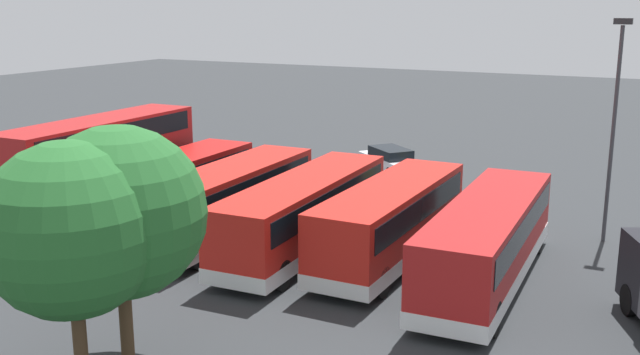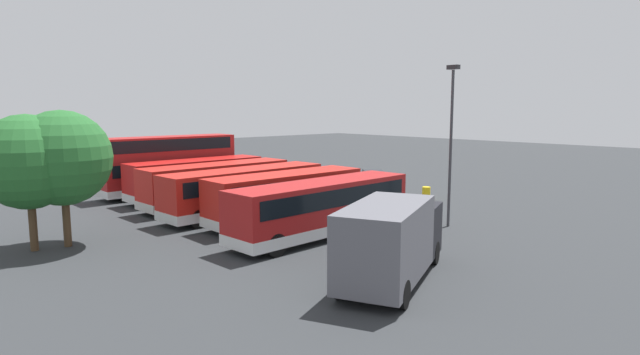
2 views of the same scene
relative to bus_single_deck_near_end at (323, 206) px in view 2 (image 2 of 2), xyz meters
The scene contains 14 objects.
ground_plane 13.99m from the bus_single_deck_near_end, 48.28° to the right, with size 140.00×140.00×0.00m, color #2D3033.
bus_single_deck_near_end is the anchor object (origin of this frame).
bus_single_deck_second 3.99m from the bus_single_deck_near_end, 10.78° to the right, with size 2.67×10.13×2.95m.
bus_single_deck_third 7.38m from the bus_single_deck_near_end, ahead, with size 2.94×11.15×2.95m.
bus_single_deck_fourth 11.14m from the bus_single_deck_near_end, ahead, with size 2.81×10.70×2.95m.
bus_single_deck_fifth 14.60m from the bus_single_deck_near_end, ahead, with size 2.71×10.27×2.95m.
bus_double_decker_sixth 18.07m from the bus_single_deck_near_end, ahead, with size 2.64×10.68×4.55m.
box_truck_blue 7.51m from the bus_single_deck_near_end, 157.79° to the left, with size 5.32×7.87×3.20m.
car_hatchback_silver 17.92m from the bus_single_deck_near_end, 57.40° to the right, with size 4.55×4.18×1.43m.
car_small_green 26.20m from the bus_single_deck_near_end, 20.44° to the right, with size 3.29×4.68×1.43m.
lamp_post_tall 8.44m from the bus_single_deck_near_end, 114.44° to the right, with size 0.70×0.30×9.09m.
waste_bin_yellow 13.59m from the bus_single_deck_near_end, 77.79° to the right, with size 0.60×0.60×0.95m, color yellow.
tree_leftmost 12.96m from the bus_single_deck_near_end, 55.66° to the left, with size 4.61×4.61×6.67m.
tree_midleft 14.25m from the bus_single_deck_near_end, 58.04° to the left, with size 4.46×4.46×6.48m.
Camera 2 is at (-28.61, 28.59, 6.75)m, focal length 28.98 mm.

